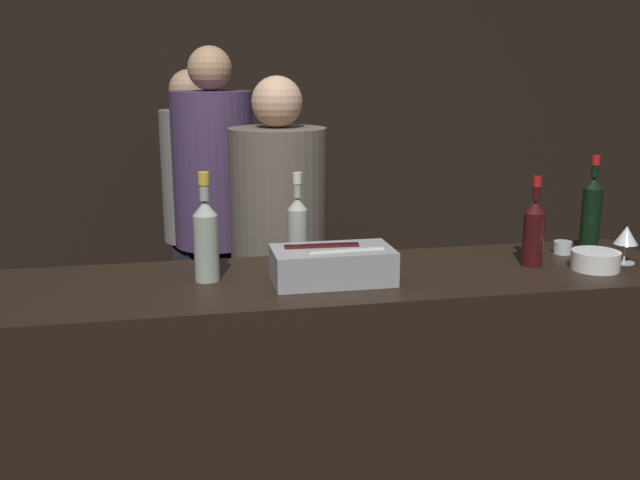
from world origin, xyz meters
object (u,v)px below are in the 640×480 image
(wine_glass, at_px, (626,237))
(person_blond_tee, at_px, (215,211))
(red_wine_bottle_tall, at_px, (534,230))
(rose_wine_bottle, at_px, (206,236))
(ice_bin_with_bottles, at_px, (332,263))
(bowl_white, at_px, (596,260))
(person_grey_polo, at_px, (194,208))
(person_in_hoodie, at_px, (279,254))
(white_wine_bottle, at_px, (298,227))
(red_wine_bottle_burgundy, at_px, (591,210))
(candle_votive, at_px, (563,247))

(wine_glass, relative_size, person_blond_tee, 0.08)
(red_wine_bottle_tall, xyz_separation_m, rose_wine_bottle, (-1.14, 0.04, 0.02))
(wine_glass, distance_m, red_wine_bottle_tall, 0.34)
(ice_bin_with_bottles, distance_m, bowl_white, 0.93)
(wine_glass, bearing_deg, person_grey_polo, 131.68)
(person_in_hoodie, bearing_deg, wine_glass, 114.08)
(person_in_hoodie, bearing_deg, person_grey_polo, -104.74)
(red_wine_bottle_tall, relative_size, white_wine_bottle, 0.98)
(white_wine_bottle, distance_m, person_grey_polo, 1.49)
(person_blond_tee, bearing_deg, red_wine_bottle_tall, -167.19)
(person_grey_polo, bearing_deg, red_wine_bottle_tall, -89.82)
(bowl_white, xyz_separation_m, red_wine_bottle_burgundy, (0.14, 0.28, 0.12))
(red_wine_bottle_tall, distance_m, person_grey_polo, 2.00)
(red_wine_bottle_burgundy, bearing_deg, white_wine_bottle, 179.67)
(red_wine_bottle_tall, xyz_separation_m, white_wine_bottle, (-0.81, 0.19, 0.01))
(wine_glass, bearing_deg, candle_votive, 131.47)
(candle_votive, bearing_deg, rose_wine_bottle, -176.20)
(red_wine_bottle_tall, distance_m, person_blond_tee, 1.63)
(rose_wine_bottle, distance_m, person_grey_polo, 1.60)
(white_wine_bottle, height_order, person_grey_polo, person_grey_polo)
(ice_bin_with_bottles, relative_size, person_grey_polo, 0.23)
(candle_votive, xyz_separation_m, red_wine_bottle_burgundy, (0.14, 0.05, 0.13))
(red_wine_bottle_burgundy, bearing_deg, red_wine_bottle_tall, -151.42)
(candle_votive, bearing_deg, wine_glass, -48.53)
(wine_glass, distance_m, person_grey_polo, 2.23)
(ice_bin_with_bottles, xyz_separation_m, wine_glass, (1.08, 0.02, 0.04))
(red_wine_bottle_tall, bearing_deg, candle_votive, 33.50)
(bowl_white, height_order, red_wine_bottle_tall, red_wine_bottle_tall)
(white_wine_bottle, distance_m, person_in_hoodie, 0.54)
(candle_votive, bearing_deg, bowl_white, -90.55)
(wine_glass, distance_m, person_in_hoodie, 1.37)
(candle_votive, xyz_separation_m, person_grey_polo, (-1.34, 1.50, -0.08))
(rose_wine_bottle, bearing_deg, red_wine_bottle_tall, -1.98)
(person_grey_polo, bearing_deg, rose_wine_bottle, -124.76)
(candle_votive, distance_m, person_in_hoodie, 1.15)
(white_wine_bottle, bearing_deg, candle_votive, -3.46)
(rose_wine_bottle, distance_m, red_wine_bottle_burgundy, 1.48)
(person_grey_polo, bearing_deg, wine_glass, -83.23)
(person_grey_polo, bearing_deg, ice_bin_with_bottles, -111.32)
(person_blond_tee, bearing_deg, red_wine_bottle_burgundy, -154.86)
(red_wine_bottle_tall, bearing_deg, bowl_white, -26.05)
(candle_votive, xyz_separation_m, white_wine_bottle, (-1.00, 0.06, 0.11))
(ice_bin_with_bottles, relative_size, wine_glass, 2.88)
(white_wine_bottle, bearing_deg, rose_wine_bottle, -155.56)
(white_wine_bottle, distance_m, rose_wine_bottle, 0.36)
(bowl_white, bearing_deg, person_in_hoodie, 142.41)
(bowl_white, xyz_separation_m, red_wine_bottle_tall, (-0.19, 0.09, 0.09))
(bowl_white, xyz_separation_m, person_in_hoodie, (-1.00, 0.77, -0.13))
(bowl_white, height_order, person_in_hoodie, person_in_hoodie)
(bowl_white, distance_m, red_wine_bottle_burgundy, 0.33)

